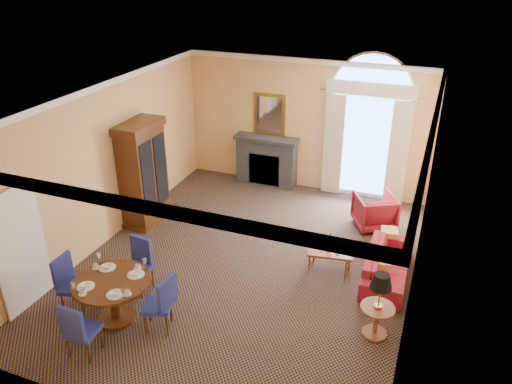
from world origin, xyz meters
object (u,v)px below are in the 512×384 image
at_px(sofa, 387,265).
at_px(coffee_table, 330,252).
at_px(armoire, 143,174).
at_px(armchair, 375,211).
at_px(side_table, 379,298).
at_px(dining_table, 113,291).

bearing_deg(sofa, coffee_table, 97.05).
relative_size(armoire, armchair, 2.73).
relative_size(coffee_table, side_table, 0.80).
height_order(armoire, side_table, armoire).
bearing_deg(side_table, armchair, 99.78).
bearing_deg(side_table, dining_table, -163.58).
height_order(coffee_table, side_table, side_table).
distance_m(armoire, side_table, 5.66).
height_order(armchair, coffee_table, armchair).
height_order(dining_table, coffee_table, dining_table).
relative_size(sofa, armchair, 2.28).
xyz_separation_m(dining_table, side_table, (3.96, 1.17, 0.14)).
height_order(armoire, armchair, armoire).
relative_size(sofa, coffee_table, 2.14).
bearing_deg(side_table, sofa, 91.80).
xyz_separation_m(armoire, dining_table, (1.36, -3.06, -0.52)).
height_order(armchair, side_table, side_table).
bearing_deg(armchair, armoire, -10.84).
bearing_deg(armchair, sofa, 78.22).
bearing_deg(side_table, armoire, 160.44).
relative_size(dining_table, side_table, 1.10).
height_order(armoire, coffee_table, armoire).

